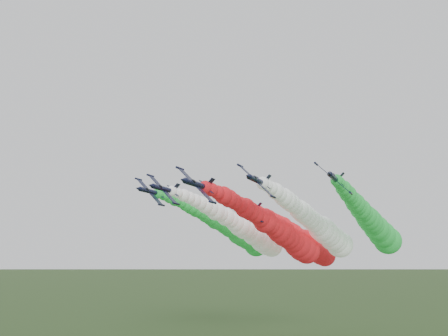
{
  "coord_description": "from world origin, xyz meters",
  "views": [
    {
      "loc": [
        39.11,
        -76.34,
        27.58
      ],
      "look_at": [
        1.63,
        8.48,
        46.53
      ],
      "focal_mm": 35.0,
      "sensor_mm": 36.0,
      "label": 1
    }
  ],
  "objects": [
    {
      "name": "jet_outer_right",
      "position": [
        27.57,
        57.04,
        36.68
      ],
      "size": [
        14.14,
        67.64,
        18.78
      ],
      "rotation": [
        0.0,
        0.78,
        0.0
      ],
      "color": "black",
      "rests_on": "ground"
    },
    {
      "name": "jet_lead",
      "position": [
        6.78,
        36.14,
        33.32
      ],
      "size": [
        13.69,
        67.19,
        18.33
      ],
      "rotation": [
        0.0,
        0.78,
        0.0
      ],
      "color": "black",
      "rests_on": "ground"
    },
    {
      "name": "jet_trail",
      "position": [
        6.31,
        66.28,
        31.77
      ],
      "size": [
        13.67,
        67.17,
        18.31
      ],
      "rotation": [
        0.0,
        0.78,
        0.0
      ],
      "color": "black",
      "rests_on": "ground"
    },
    {
      "name": "jet_outer_left",
      "position": [
        -15.09,
        53.84,
        35.89
      ],
      "size": [
        14.07,
        67.57,
        18.71
      ],
      "rotation": [
        0.0,
        0.78,
        0.0
      ],
      "color": "black",
      "rests_on": "ground"
    },
    {
      "name": "jet_inner_left",
      "position": [
        -7.59,
        48.18,
        35.11
      ],
      "size": [
        13.5,
        67.0,
        18.14
      ],
      "rotation": [
        0.0,
        0.78,
        0.0
      ],
      "color": "black",
      "rests_on": "ground"
    },
    {
      "name": "jet_inner_right",
      "position": [
        14.45,
        45.91,
        35.43
      ],
      "size": [
        13.82,
        67.32,
        18.46
      ],
      "rotation": [
        0.0,
        0.78,
        0.0
      ],
      "color": "black",
      "rests_on": "ground"
    }
  ]
}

